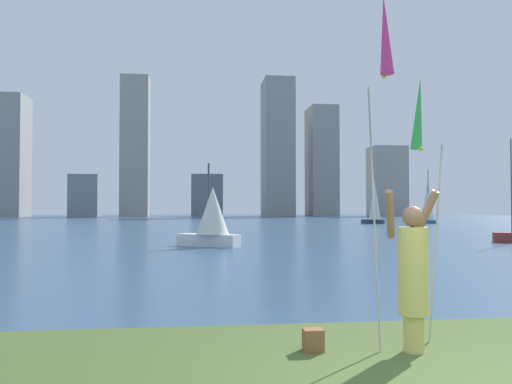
% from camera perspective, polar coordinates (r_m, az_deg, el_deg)
% --- Properties ---
extents(ground, '(120.00, 138.00, 0.12)m').
position_cam_1_polar(ground, '(55.60, -4.45, -3.46)').
color(ground, '#475B28').
extents(person, '(0.71, 0.52, 1.94)m').
position_cam_1_polar(person, '(6.66, 16.54, -8.21)').
color(person, '#D8CC66').
rests_on(person, ground).
extents(kite_flag_left, '(0.16, 0.75, 4.23)m').
position_cam_1_polar(kite_flag_left, '(6.59, 13.66, 14.92)').
color(kite_flag_left, '#B2B2B7').
rests_on(kite_flag_left, ground).
extents(kite_flag_right, '(0.16, 0.83, 3.45)m').
position_cam_1_polar(kite_flag_right, '(7.48, 17.16, 7.32)').
color(kite_flag_right, '#B2B2B7').
rests_on(kite_flag_right, ground).
extents(bag, '(0.23, 0.20, 0.26)m').
position_cam_1_polar(bag, '(6.62, 6.17, -15.55)').
color(bag, brown).
rests_on(bag, ground).
extents(sailboat_0, '(1.48, 2.70, 5.66)m').
position_cam_1_polar(sailboat_0, '(58.86, 18.00, -1.04)').
color(sailboat_0, '#2D6084').
rests_on(sailboat_0, ground).
extents(sailboat_4, '(2.81, 2.17, 3.65)m').
position_cam_1_polar(sailboat_4, '(23.23, -4.79, -2.70)').
color(sailboat_4, white).
rests_on(sailboat_4, ground).
extents(sailboat_7, '(1.78, 1.16, 5.06)m').
position_cam_1_polar(sailboat_7, '(28.55, 25.85, -4.26)').
color(sailboat_7, maroon).
rests_on(sailboat_7, ground).
extents(sailboat_8, '(2.34, 1.80, 5.90)m').
position_cam_1_polar(sailboat_8, '(56.16, 12.63, -1.03)').
color(sailboat_8, '#333D51').
rests_on(sailboat_8, ground).
extents(skyline_tower_0, '(6.77, 7.08, 21.50)m').
position_cam_1_polar(skyline_tower_0, '(103.85, -25.30, 3.52)').
color(skyline_tower_0, gray).
rests_on(skyline_tower_0, ground).
extents(skyline_tower_1, '(5.16, 4.70, 7.57)m').
position_cam_1_polar(skyline_tower_1, '(100.29, -17.94, -0.37)').
color(skyline_tower_1, gray).
rests_on(skyline_tower_1, ground).
extents(skyline_tower_2, '(4.96, 4.87, 25.33)m').
position_cam_1_polar(skyline_tower_2, '(98.51, -12.88, 4.79)').
color(skyline_tower_2, gray).
rests_on(skyline_tower_2, ground).
extents(skyline_tower_3, '(5.83, 3.87, 7.84)m').
position_cam_1_polar(skyline_tower_3, '(99.60, -5.32, -0.35)').
color(skyline_tower_3, slate).
rests_on(skyline_tower_3, ground).
extents(skyline_tower_4, '(5.58, 7.79, 26.11)m').
position_cam_1_polar(skyline_tower_4, '(101.96, 2.34, 4.76)').
color(skyline_tower_4, gray).
rests_on(skyline_tower_4, ground).
extents(skyline_tower_5, '(5.14, 7.54, 21.21)m').
position_cam_1_polar(skyline_tower_5, '(104.45, 7.07, 3.26)').
color(skyline_tower_5, gray).
rests_on(skyline_tower_5, ground).
extents(skyline_tower_6, '(6.54, 5.59, 13.36)m').
position_cam_1_polar(skyline_tower_6, '(105.26, 13.92, 1.12)').
color(skyline_tower_6, gray).
rests_on(skyline_tower_6, ground).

